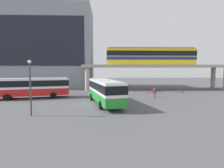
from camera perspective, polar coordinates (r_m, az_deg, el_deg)
ground_plane at (r=35.72m, az=-4.79°, el=-2.97°), size 120.00×120.00×0.00m
station_building at (r=52.41m, az=-19.63°, el=10.10°), size 24.16×12.64×19.85m
elevated_platform at (r=44.49m, az=12.77°, el=4.69°), size 32.64×6.63×5.57m
train at (r=44.32m, az=11.54°, el=8.21°), size 19.99×2.96×3.84m
bus_main at (r=25.27m, az=-2.16°, el=-1.61°), size 5.03×11.33×3.22m
bus_secondary at (r=32.75m, az=-22.66°, el=-0.52°), size 11.32×5.20×3.22m
bicycle_brown at (r=39.75m, az=19.56°, el=-1.92°), size 1.76×0.43×1.04m
bicycle_green at (r=39.07m, az=13.75°, el=-1.89°), size 1.79×0.12×1.04m
bicycle_red at (r=37.19m, az=11.79°, el=-2.19°), size 1.67×0.77×1.04m
pedestrian_waiting_near_stop at (r=31.39m, az=12.57°, el=-2.72°), size 0.47×0.47×1.64m
lamp_post at (r=20.54m, az=-23.38°, el=0.36°), size 0.36×0.36×5.60m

